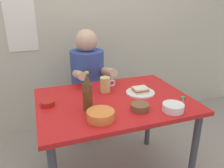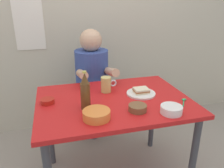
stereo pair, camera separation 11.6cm
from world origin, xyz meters
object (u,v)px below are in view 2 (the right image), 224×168
stool (93,109)px  sandwich (141,90)px  condiment_bowl_brown (138,108)px  dining_table (114,110)px  person_seated (92,71)px  plate_orange (141,93)px  beer_bottle (85,92)px  beer_mug (106,84)px

stool → sandwich: (0.27, -0.60, 0.42)m
condiment_bowl_brown → dining_table: bearing=115.4°
person_seated → sandwich: bearing=-65.2°
person_seated → plate_orange: bearing=-65.2°
plate_orange → beer_bottle: bearing=-164.5°
stool → beer_mug: 0.66m
condiment_bowl_brown → beer_bottle: bearing=159.4°
dining_table → condiment_bowl_brown: size_ratio=9.17×
dining_table → stool: dining_table is taller
person_seated → condiment_bowl_brown: bearing=-79.9°
sandwich → condiment_bowl_brown: 0.27m
sandwich → beer_mug: beer_mug is taller
stool → person_seated: bearing=-90.0°
beer_mug → condiment_bowl_brown: beer_mug is taller
plate_orange → beer_mug: size_ratio=1.75×
beer_mug → beer_bottle: 0.32m
plate_orange → beer_mug: (-0.24, 0.12, 0.05)m
person_seated → plate_orange: 0.65m
person_seated → condiment_bowl_brown: 0.85m
beer_mug → plate_orange: bearing=-26.6°
person_seated → beer_bottle: bearing=-103.5°
plate_orange → condiment_bowl_brown: size_ratio=1.83×
dining_table → beer_mug: beer_mug is taller
person_seated → sandwich: person_seated is taller
beer_mug → beer_bottle: beer_bottle is taller
stool → beer_bottle: bearing=-103.3°
plate_orange → beer_bottle: (-0.44, -0.12, 0.11)m
beer_mug → condiment_bowl_brown: (0.12, -0.37, -0.04)m
dining_table → sandwich: size_ratio=10.00×
dining_table → stool: 0.70m
person_seated → dining_table: bearing=-85.6°
stool → person_seated: (-0.00, -0.01, 0.42)m
dining_table → plate_orange: bearing=7.5°
condiment_bowl_brown → person_seated: bearing=100.1°
dining_table → sandwich: sandwich is taller
plate_orange → beer_mug: beer_mug is taller
beer_bottle → stool: bearing=76.7°
beer_bottle → condiment_bowl_brown: 0.36m
person_seated → sandwich: size_ratio=6.54×
plate_orange → beer_bottle: 0.47m
plate_orange → beer_mug: bearing=153.4°
stool → condiment_bowl_brown: size_ratio=3.75×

